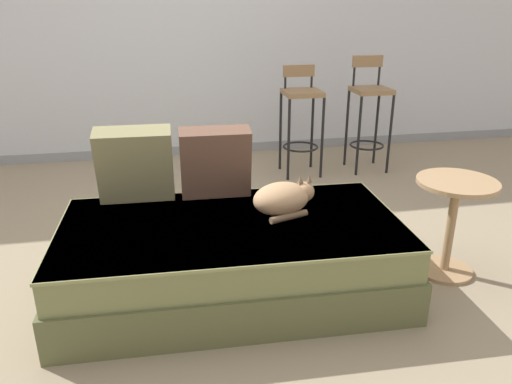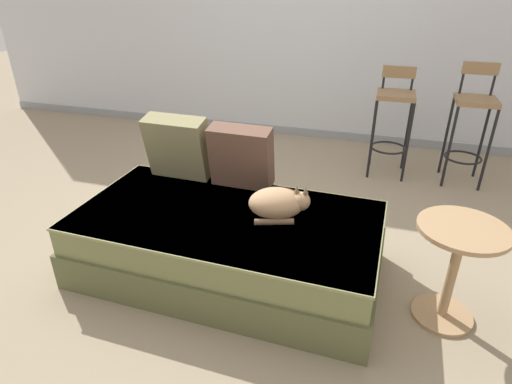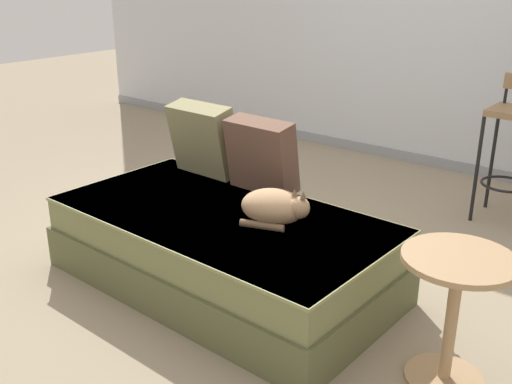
{
  "view_description": "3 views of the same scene",
  "coord_description": "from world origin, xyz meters",
  "views": [
    {
      "loc": [
        -0.33,
        -2.74,
        1.51
      ],
      "look_at": [
        0.15,
        -0.3,
        0.53
      ],
      "focal_mm": 35.0,
      "sensor_mm": 36.0,
      "label": 1
    },
    {
      "loc": [
        0.79,
        -2.42,
        1.67
      ],
      "look_at": [
        0.15,
        -0.3,
        0.53
      ],
      "focal_mm": 30.0,
      "sensor_mm": 36.0,
      "label": 2
    },
    {
      "loc": [
        1.9,
        -2.51,
        1.61
      ],
      "look_at": [
        0.15,
        -0.3,
        0.53
      ],
      "focal_mm": 42.0,
      "sensor_mm": 36.0,
      "label": 3
    }
  ],
  "objects": [
    {
      "name": "ground_plane",
      "position": [
        0.0,
        0.0,
        0.0
      ],
      "size": [
        16.0,
        16.0,
        0.0
      ],
      "primitive_type": "plane",
      "color": "gray",
      "rests_on": "ground"
    },
    {
      "name": "wall_back_panel",
      "position": [
        0.0,
        2.25,
        1.3
      ],
      "size": [
        8.0,
        0.1,
        2.6
      ],
      "primitive_type": "cube",
      "color": "silver",
      "rests_on": "ground"
    },
    {
      "name": "wall_baseboard_trim",
      "position": [
        0.0,
        2.2,
        0.04
      ],
      "size": [
        8.0,
        0.02,
        0.09
      ],
      "primitive_type": "cube",
      "color": "gray",
      "rests_on": "ground"
    },
    {
      "name": "couch",
      "position": [
        0.0,
        -0.4,
        0.21
      ],
      "size": [
        1.83,
        1.01,
        0.41
      ],
      "color": "brown",
      "rests_on": "ground"
    },
    {
      "name": "throw_pillow_corner",
      "position": [
        -0.48,
        -0.01,
        0.63
      ],
      "size": [
        0.42,
        0.24,
        0.44
      ],
      "color": "#847F56",
      "rests_on": "couch"
    },
    {
      "name": "throw_pillow_middle",
      "position": [
        -0.03,
        -0.02,
        0.62
      ],
      "size": [
        0.41,
        0.22,
        0.42
      ],
      "color": "brown",
      "rests_on": "couch"
    },
    {
      "name": "cat",
      "position": [
        0.29,
        -0.33,
        0.5
      ],
      "size": [
        0.38,
        0.33,
        0.2
      ],
      "color": "tan",
      "rests_on": "couch"
    },
    {
      "name": "bar_stool_near_window",
      "position": [
        0.89,
        1.43,
        0.58
      ],
      "size": [
        0.32,
        0.32,
        0.95
      ],
      "color": "black",
      "rests_on": "ground"
    },
    {
      "name": "bar_stool_by_doorway",
      "position": [
        1.53,
        1.43,
        0.58
      ],
      "size": [
        0.32,
        0.32,
        1.02
      ],
      "color": "black",
      "rests_on": "ground"
    },
    {
      "name": "side_table",
      "position": [
        1.25,
        -0.44,
        0.37
      ],
      "size": [
        0.44,
        0.44,
        0.57
      ],
      "color": "tan",
      "rests_on": "ground"
    }
  ]
}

